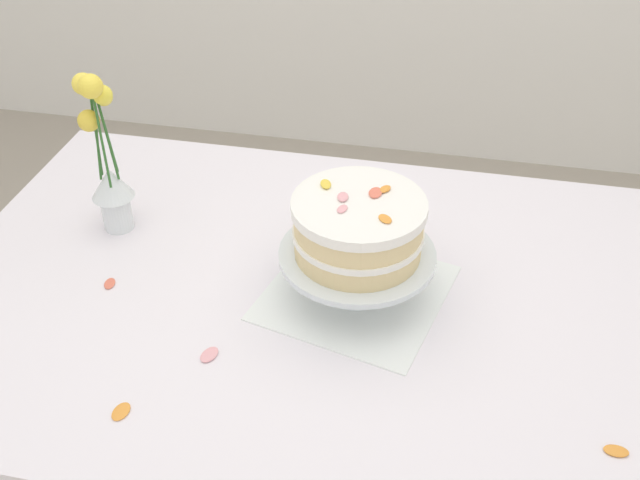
% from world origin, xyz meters
% --- Properties ---
extents(dining_table, '(1.40, 1.00, 0.74)m').
position_xyz_m(dining_table, '(0.00, -0.02, 0.65)').
color(dining_table, white).
rests_on(dining_table, ground).
extents(linen_napkin, '(0.39, 0.39, 0.00)m').
position_xyz_m(linen_napkin, '(0.11, 0.01, 0.74)').
color(linen_napkin, white).
rests_on(linen_napkin, dining_table).
extents(cake_stand, '(0.29, 0.29, 0.10)m').
position_xyz_m(cake_stand, '(0.11, 0.01, 0.82)').
color(cake_stand, silver).
rests_on(cake_stand, linen_napkin).
extents(layer_cake, '(0.24, 0.24, 0.12)m').
position_xyz_m(layer_cake, '(0.11, 0.01, 0.90)').
color(layer_cake, beige).
rests_on(layer_cake, cake_stand).
extents(flower_vase, '(0.09, 0.10, 0.37)m').
position_xyz_m(flower_vase, '(-0.42, 0.12, 0.90)').
color(flower_vase, silver).
rests_on(flower_vase, dining_table).
extents(loose_petal_0, '(0.04, 0.02, 0.01)m').
position_xyz_m(loose_petal_0, '(0.56, -0.27, 0.74)').
color(loose_petal_0, orange).
rests_on(loose_petal_0, dining_table).
extents(loose_petal_1, '(0.03, 0.04, 0.00)m').
position_xyz_m(loose_petal_1, '(-0.20, -0.36, 0.74)').
color(loose_petal_1, orange).
rests_on(loose_petal_1, dining_table).
extents(loose_petal_2, '(0.03, 0.04, 0.00)m').
position_xyz_m(loose_petal_2, '(-0.36, -0.07, 0.74)').
color(loose_petal_2, '#E56B51').
rests_on(loose_petal_2, dining_table).
extents(loose_petal_3, '(0.04, 0.05, 0.01)m').
position_xyz_m(loose_petal_3, '(-0.11, -0.21, 0.74)').
color(loose_petal_3, pink).
rests_on(loose_petal_3, dining_table).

